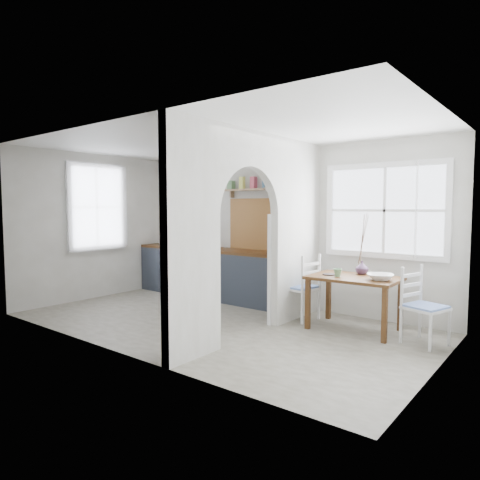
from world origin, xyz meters
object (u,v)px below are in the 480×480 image
Objects in this scene: chair_right at (425,306)px; vase at (362,268)px; dining_table at (354,303)px; kettle at (282,246)px; chair_left at (300,287)px.

vase is at bearing 88.96° from chair_right.
dining_table is at bearing -89.67° from vase.
kettle is at bearing 97.80° from chair_right.
dining_table is 1.24× the size of chair_right.
dining_table is at bearing -13.62° from kettle.
chair_right is 3.59× the size of kettle.
vase is (0.85, 0.22, 0.33)m from chair_left.
chair_right is (1.78, -0.10, -0.02)m from chair_left.
kettle is (-0.51, 0.32, 0.55)m from chair_left.
chair_left is 0.94m from vase.
dining_table is 0.86m from chair_left.
dining_table is 0.93m from chair_right.
chair_right is at bearing -9.44° from kettle.
kettle is 1.38m from vase.
chair_right is at bearing 94.39° from chair_left.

